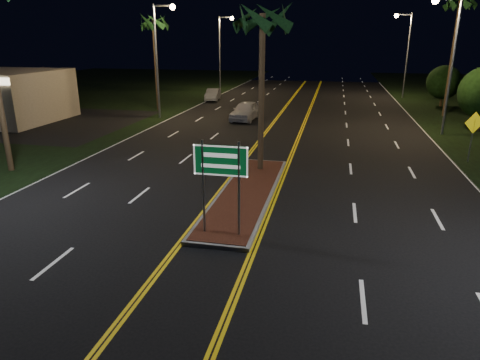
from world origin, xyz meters
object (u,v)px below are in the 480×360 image
(streetlight_right_mid, at_px, (448,50))
(streetlight_right_far, at_px, (405,46))
(median_island, at_px, (246,193))
(palm_right_far, at_px, (460,3))
(highway_sign, at_px, (221,170))
(car_near, at_px, (246,109))
(streetlight_left_mid, at_px, (160,48))
(streetlight_left_far, at_px, (222,45))
(palm_median, at_px, (263,19))
(warning_sign, at_px, (473,129))
(palm_left_far, at_px, (153,23))
(car_far, at_px, (213,94))
(shrub_far, at_px, (444,82))

(streetlight_right_mid, relative_size, streetlight_right_far, 1.00)
(median_island, bearing_deg, palm_right_far, 60.90)
(highway_sign, xyz_separation_m, palm_right_far, (12.80, 27.20, 6.74))
(highway_sign, bearing_deg, median_island, 90.00)
(car_near, bearing_deg, streetlight_left_mid, -170.57)
(streetlight_left_far, bearing_deg, palm_median, -72.42)
(streetlight_left_mid, height_order, warning_sign, streetlight_left_mid)
(streetlight_right_mid, height_order, car_near, streetlight_right_mid)
(streetlight_left_far, relative_size, palm_left_far, 1.02)
(streetlight_left_far, height_order, palm_left_far, streetlight_left_far)
(median_island, distance_m, palm_left_far, 25.76)
(palm_left_far, bearing_deg, car_near, -20.83)
(median_island, height_order, streetlight_right_far, streetlight_right_far)
(palm_left_far, bearing_deg, palm_median, -53.82)
(streetlight_left_mid, bearing_deg, car_far, 84.39)
(median_island, relative_size, car_near, 1.93)
(palm_left_far, xyz_separation_m, palm_right_far, (25.60, 2.00, 1.40))
(palm_right_far, relative_size, car_near, 1.94)
(highway_sign, distance_m, streetlight_right_far, 40.74)
(car_near, height_order, car_far, car_near)
(streetlight_right_mid, distance_m, car_near, 15.25)
(palm_median, distance_m, car_near, 15.83)
(shrub_far, bearing_deg, car_near, -146.65)
(median_island, bearing_deg, streetlight_left_mid, 121.98)
(highway_sign, xyz_separation_m, streetlight_left_mid, (-10.61, 21.20, 3.25))
(streetlight_right_far, xyz_separation_m, palm_median, (-10.61, -31.50, 1.62))
(car_near, bearing_deg, streetlight_left_far, 114.85)
(highway_sign, distance_m, car_far, 33.93)
(streetlight_right_far, xyz_separation_m, car_near, (-14.26, -17.48, -4.77))
(highway_sign, bearing_deg, streetlight_left_mid, 116.59)
(streetlight_left_mid, distance_m, palm_right_far, 24.42)
(highway_sign, xyz_separation_m, warning_sign, (10.80, 11.93, -0.60))
(streetlight_right_far, relative_size, car_far, 2.08)
(palm_median, bearing_deg, streetlight_right_mid, 47.30)
(streetlight_left_mid, height_order, palm_left_far, streetlight_left_mid)
(median_island, bearing_deg, palm_median, 90.00)
(highway_sign, height_order, palm_right_far, palm_right_far)
(shrub_far, height_order, car_far, shrub_far)
(palm_right_far, bearing_deg, car_near, -161.57)
(median_island, bearing_deg, highway_sign, -90.00)
(shrub_far, relative_size, car_near, 0.74)
(palm_median, bearing_deg, streetlight_right_far, 71.38)
(streetlight_right_mid, relative_size, shrub_far, 2.27)
(streetlight_left_mid, distance_m, palm_left_far, 5.01)
(streetlight_left_far, bearing_deg, car_near, -70.33)
(shrub_far, height_order, warning_sign, shrub_far)
(car_far, xyz_separation_m, warning_sign, (20.30, -20.60, 1.08))
(streetlight_right_far, bearing_deg, streetlight_left_far, 174.62)
(palm_right_far, height_order, shrub_far, palm_right_far)
(streetlight_left_far, bearing_deg, highway_sign, -75.56)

